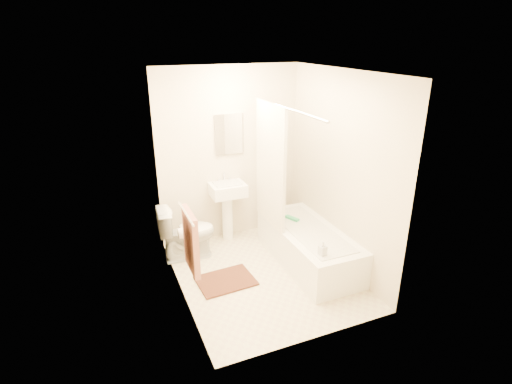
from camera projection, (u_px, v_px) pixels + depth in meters
name	position (u px, v px, depth m)	size (l,w,h in m)	color
floor	(264.00, 274.00, 4.90)	(2.40, 2.40, 0.00)	beige
ceiling	(266.00, 71.00, 4.02)	(2.40, 2.40, 0.00)	white
wall_back	(229.00, 155.00, 5.49)	(2.00, 0.02, 2.40)	beige
wall_left	(176.00, 196.00, 4.10)	(0.02, 2.40, 2.40)	beige
wall_right	(340.00, 172.00, 4.82)	(0.02, 2.40, 2.40)	beige
mirror	(229.00, 134.00, 5.36)	(0.40, 0.03, 0.55)	white
curtain_rod	(287.00, 108.00, 4.36)	(0.03, 0.03, 1.70)	silver
shower_curtain	(270.00, 166.00, 4.99)	(0.04, 0.80, 1.55)	silver
towel_bar	(186.00, 213.00, 3.94)	(0.02, 0.02, 0.60)	silver
towel	(191.00, 242.00, 4.07)	(0.06, 0.45, 0.66)	#CC7266
toilet_paper	(183.00, 233.00, 4.41)	(0.12, 0.12, 0.11)	white
toilet	(187.00, 233.00, 5.17)	(0.40, 0.72, 0.71)	white
sink	(228.00, 209.00, 5.61)	(0.47, 0.38, 0.92)	white
bathtub	(308.00, 246.00, 5.10)	(0.71, 1.63, 0.46)	white
bath_mat	(226.00, 281.00, 4.76)	(0.66, 0.49, 0.02)	#522C1D
soap_bottle	(323.00, 249.00, 4.41)	(0.08, 0.08, 0.17)	silver
scrub_brush	(292.00, 219.00, 5.28)	(0.06, 0.21, 0.04)	#2EA662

